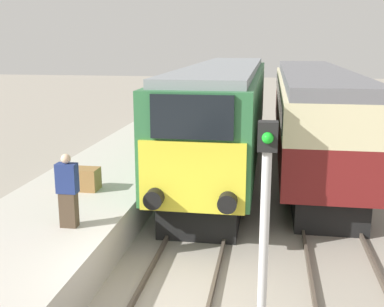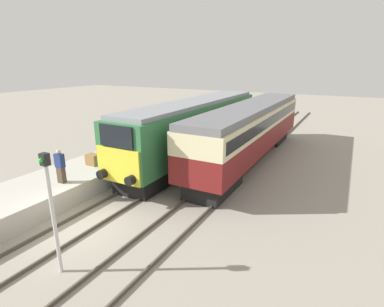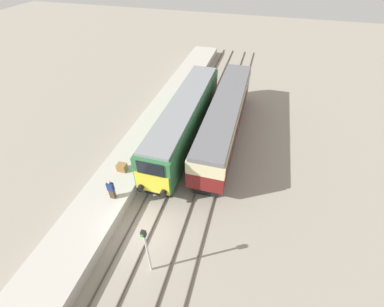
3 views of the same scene
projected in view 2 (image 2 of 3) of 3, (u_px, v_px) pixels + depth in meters
name	position (u px, v px, depth m)	size (l,w,h in m)	color
ground_plane	(78.00, 227.00, 12.20)	(120.00, 120.00, 0.00)	gray
platform_left	(137.00, 154.00, 20.30)	(3.50, 50.00, 0.94)	#B7B2A8
rails_near_track	(151.00, 183.00, 16.39)	(1.51, 60.00, 0.14)	#4C4238
rails_far_track	(207.00, 196.00, 14.84)	(1.50, 60.00, 0.14)	#4C4238
locomotive	(196.00, 126.00, 20.26)	(2.70, 16.00, 4.03)	black
passenger_carriage	(251.00, 127.00, 19.84)	(2.75, 16.16, 3.82)	black
person_on_platform	(60.00, 166.00, 14.02)	(0.44, 0.26, 1.63)	#473828
signal_post	(51.00, 205.00, 8.90)	(0.24, 0.28, 3.96)	silver
luggage_crate	(93.00, 160.00, 16.65)	(0.70, 0.56, 0.60)	olive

